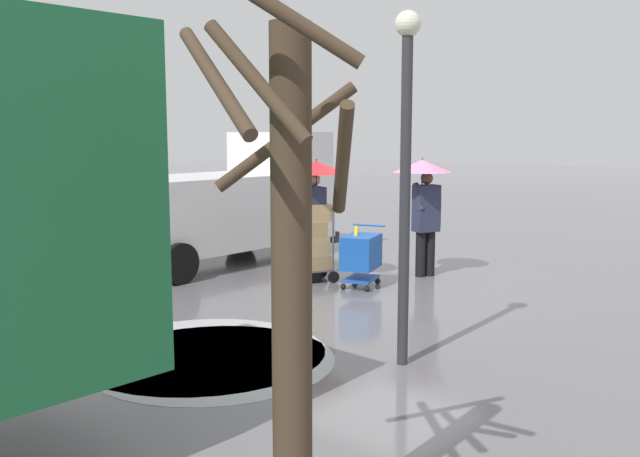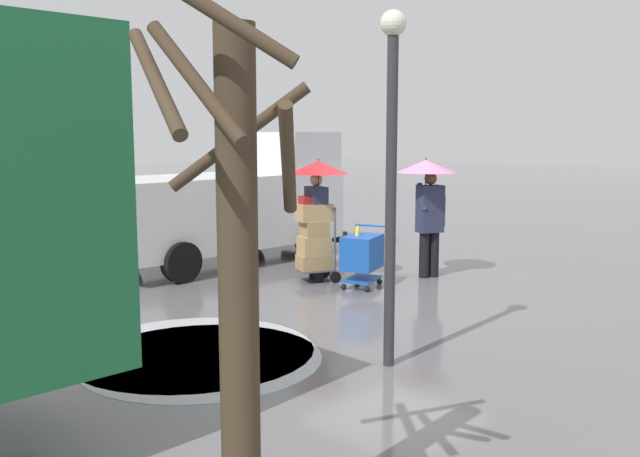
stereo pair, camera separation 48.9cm
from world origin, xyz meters
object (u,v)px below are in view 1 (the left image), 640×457
Objects in this scene: shopping_cart_vendor at (361,254)px; hand_dolly_boxes at (312,239)px; bare_tree_near at (290,274)px; pedestrian_black_side at (424,189)px; street_lamp at (406,152)px; cargo_van_parked_right at (223,204)px; pedestrian_pink_side at (315,192)px.

shopping_cart_vendor is 0.93m from hand_dolly_boxes.
pedestrian_black_side is at bearing -62.72° from bare_tree_near.
shopping_cart_vendor is at bearing -45.52° from street_lamp.
cargo_van_parked_right is 2.65m from pedestrian_pink_side.
bare_tree_near is at bearing 117.28° from pedestrian_black_side.
hand_dolly_boxes is (-2.59, 0.22, -0.42)m from cargo_van_parked_right.
pedestrian_black_side is (-1.18, -1.61, 0.01)m from pedestrian_pink_side.
pedestrian_pink_side is at bearing -49.61° from bare_tree_near.
street_lamp reaches higher than hand_dolly_boxes.
cargo_van_parked_right is at bearing -4.86° from hand_dolly_boxes.
street_lamp is (-6.23, 2.79, 1.19)m from cargo_van_parked_right.
pedestrian_pink_side is (0.86, 0.20, 1.00)m from shopping_cart_vendor.
bare_tree_near is (-5.13, 5.97, 1.00)m from hand_dolly_boxes.
cargo_van_parked_right reaches higher than hand_dolly_boxes.
cargo_van_parked_right is 5.12× the size of shopping_cart_vendor.
cargo_van_parked_right is 2.49× the size of pedestrian_pink_side.
shopping_cart_vendor is 7.61m from bare_tree_near.
hand_dolly_boxes reaches higher than shopping_cart_vendor.
pedestrian_black_side is (-0.32, -1.41, 1.02)m from shopping_cart_vendor.
hand_dolly_boxes is at bearing -35.25° from street_lamp.
hand_dolly_boxes is 0.40× the size of bare_tree_near.
pedestrian_black_side is 4.94m from street_lamp.
pedestrian_black_side is at bearing -126.30° from pedestrian_pink_side.
pedestrian_black_side is 8.57m from bare_tree_near.
pedestrian_pink_side reaches higher than hand_dolly_boxes.
cargo_van_parked_right reaches higher than shopping_cart_vendor.
hand_dolly_boxes is 0.64× the size of pedestrian_pink_side.
cargo_van_parked_right is at bearing -4.02° from pedestrian_pink_side.
shopping_cart_vendor is at bearing -167.19° from pedestrian_pink_side.
pedestrian_black_side is 0.56× the size of street_lamp.
cargo_van_parked_right is 6.93m from street_lamp.
cargo_van_parked_right is 1.56× the size of bare_tree_near.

